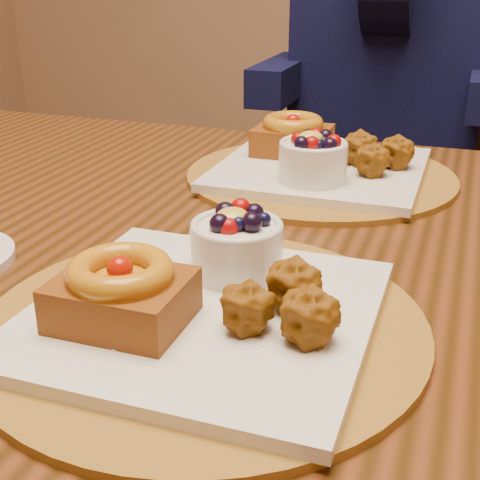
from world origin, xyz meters
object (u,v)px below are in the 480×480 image
(dining_table, at_px, (275,294))
(place_setting_near, at_px, (203,301))
(place_setting_far, at_px, (318,162))
(diner, at_px, (393,18))
(chair_far, at_px, (401,213))

(dining_table, xyz_separation_m, place_setting_near, (-0.00, -0.22, 0.10))
(place_setting_far, height_order, diner, diner)
(dining_table, height_order, place_setting_near, place_setting_near)
(place_setting_near, xyz_separation_m, place_setting_far, (-0.00, 0.43, 0.00))
(place_setting_near, height_order, diner, diner)
(place_setting_far, bearing_deg, dining_table, -89.27)
(dining_table, relative_size, diner, 1.86)
(diner, bearing_deg, place_setting_far, -109.37)
(dining_table, relative_size, chair_far, 1.94)
(chair_far, bearing_deg, place_setting_near, -95.03)
(dining_table, distance_m, chair_far, 0.96)
(place_setting_far, height_order, chair_far, place_setting_far)
(place_setting_near, xyz_separation_m, chair_far, (0.06, 1.14, -0.32))
(dining_table, distance_m, place_setting_near, 0.24)
(dining_table, distance_m, diner, 0.95)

